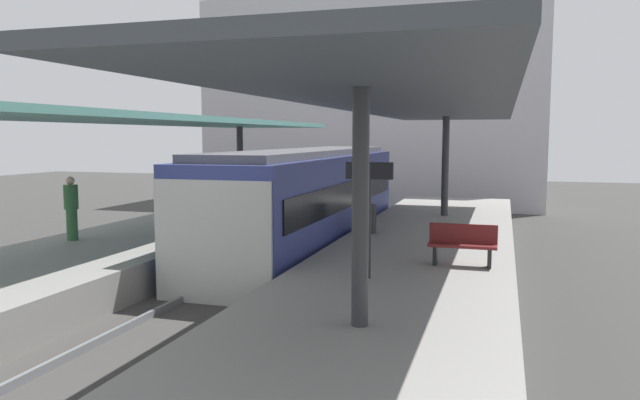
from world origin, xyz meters
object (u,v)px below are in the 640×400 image
commuter_train (307,201)px  platform_bench (463,243)px  platform_sign (369,193)px  passenger_near_bench (71,207)px  litter_bin (369,219)px

commuter_train → platform_bench: (4.93, -4.61, -0.26)m
commuter_train → platform_sign: 7.18m
commuter_train → passenger_near_bench: commuter_train is taller
commuter_train → litter_bin: (2.13, -1.00, -0.33)m
platform_bench → passenger_near_bench: (-9.94, 0.22, 0.40)m
litter_bin → passenger_near_bench: size_ratio=0.48×
passenger_near_bench → platform_sign: bearing=-13.0°
commuter_train → platform_bench: commuter_train is taller
platform_bench → litter_bin: platform_bench is taller
litter_bin → passenger_near_bench: 7.91m
platform_bench → passenger_near_bench: bearing=178.8°
platform_sign → litter_bin: 5.58m
platform_bench → litter_bin: (-2.80, 3.61, -0.06)m
litter_bin → platform_sign: bearing=-77.5°
litter_bin → passenger_near_bench: (-7.14, -3.39, 0.46)m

